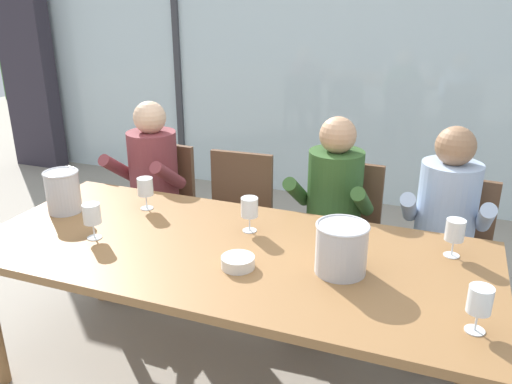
# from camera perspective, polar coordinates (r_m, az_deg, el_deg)

# --- Properties ---
(ground) EXTENTS (14.00, 14.00, 0.00)m
(ground) POSITION_cam_1_polar(r_m,az_deg,el_deg) (3.61, 3.72, -10.02)
(ground) COLOR #9E9384
(window_glass_panel) EXTENTS (7.57, 0.03, 2.60)m
(window_glass_panel) POSITION_cam_1_polar(r_m,az_deg,el_deg) (4.77, 10.36, 14.04)
(window_glass_panel) COLOR silver
(window_glass_panel) RESTS_ON ground
(window_mullion_left) EXTENTS (0.06, 0.06, 2.60)m
(window_mullion_left) POSITION_cam_1_polar(r_m,az_deg,el_deg) (5.33, -8.57, 14.87)
(window_mullion_left) COLOR #38383D
(window_mullion_left) RESTS_ON ground
(hillside_vineyard) EXTENTS (13.57, 2.40, 1.57)m
(hillside_vineyard) POSITION_cam_1_polar(r_m,az_deg,el_deg) (8.59, 15.18, 13.26)
(hillside_vineyard) COLOR #477A38
(hillside_vineyard) RESTS_ON ground
(curtain_heavy_drape) EXTENTS (0.56, 0.20, 2.60)m
(curtain_heavy_drape) POSITION_cam_1_polar(r_m,az_deg,el_deg) (6.24, -23.84, 14.26)
(curtain_heavy_drape) COLOR #332D38
(curtain_heavy_drape) RESTS_ON ground
(dining_table) EXTENTS (2.37, 1.03, 0.76)m
(dining_table) POSITION_cam_1_polar(r_m,az_deg,el_deg) (2.45, -2.93, -7.54)
(dining_table) COLOR olive
(dining_table) RESTS_ON ground
(chair_near_curtain) EXTENTS (0.48, 0.48, 0.89)m
(chair_near_curtain) POSITION_cam_1_polar(r_m,az_deg,el_deg) (3.65, -10.41, -0.76)
(chair_near_curtain) COLOR brown
(chair_near_curtain) RESTS_ON ground
(chair_left_of_center) EXTENTS (0.46, 0.46, 0.89)m
(chair_left_of_center) POSITION_cam_1_polar(r_m,az_deg,el_deg) (3.40, -2.14, -2.13)
(chair_left_of_center) COLOR brown
(chair_left_of_center) RESTS_ON ground
(chair_center) EXTENTS (0.45, 0.45, 0.89)m
(chair_center) POSITION_cam_1_polar(r_m,az_deg,el_deg) (3.25, 9.44, -3.53)
(chair_center) COLOR brown
(chair_center) RESTS_ON ground
(chair_right_of_center) EXTENTS (0.47, 0.47, 0.89)m
(chair_right_of_center) POSITION_cam_1_polar(r_m,az_deg,el_deg) (3.16, 20.46, -5.43)
(chair_right_of_center) COLOR brown
(chair_right_of_center) RESTS_ON ground
(person_maroon_top) EXTENTS (0.47, 0.62, 1.21)m
(person_maroon_top) POSITION_cam_1_polar(r_m,az_deg,el_deg) (3.49, -11.73, 1.11)
(person_maroon_top) COLOR brown
(person_maroon_top) RESTS_ON ground
(person_olive_shirt) EXTENTS (0.47, 0.62, 1.21)m
(person_olive_shirt) POSITION_cam_1_polar(r_m,az_deg,el_deg) (3.04, 8.11, -1.67)
(person_olive_shirt) COLOR #2D5123
(person_olive_shirt) RESTS_ON ground
(person_pale_blue_shirt) EXTENTS (0.46, 0.61, 1.21)m
(person_pale_blue_shirt) POSITION_cam_1_polar(r_m,az_deg,el_deg) (2.99, 19.86, -3.24)
(person_pale_blue_shirt) COLOR #9EB2D1
(person_pale_blue_shirt) RESTS_ON ground
(ice_bucket_primary) EXTENTS (0.22, 0.22, 0.22)m
(ice_bucket_primary) POSITION_cam_1_polar(r_m,az_deg,el_deg) (2.20, 9.29, -6.00)
(ice_bucket_primary) COLOR #B7B7BC
(ice_bucket_primary) RESTS_ON dining_table
(ice_bucket_secondary) EXTENTS (0.18, 0.18, 0.23)m
(ice_bucket_secondary) POSITION_cam_1_polar(r_m,az_deg,el_deg) (2.94, -20.30, 0.11)
(ice_bucket_secondary) COLOR #B7B7BC
(ice_bucket_secondary) RESTS_ON dining_table
(tasting_bowl) EXTENTS (0.14, 0.14, 0.05)m
(tasting_bowl) POSITION_cam_1_polar(r_m,az_deg,el_deg) (2.25, -1.98, -7.64)
(tasting_bowl) COLOR silver
(tasting_bowl) RESTS_ON dining_table
(wine_glass_by_left_taster) EXTENTS (0.08, 0.08, 0.17)m
(wine_glass_by_left_taster) POSITION_cam_1_polar(r_m,az_deg,el_deg) (1.97, 23.20, -10.95)
(wine_glass_by_left_taster) COLOR silver
(wine_glass_by_left_taster) RESTS_ON dining_table
(wine_glass_near_bucket) EXTENTS (0.08, 0.08, 0.17)m
(wine_glass_near_bucket) POSITION_cam_1_polar(r_m,az_deg,el_deg) (2.58, -17.45, -2.44)
(wine_glass_near_bucket) COLOR silver
(wine_glass_near_bucket) RESTS_ON dining_table
(wine_glass_center_pour) EXTENTS (0.08, 0.08, 0.17)m
(wine_glass_center_pour) POSITION_cam_1_polar(r_m,az_deg,el_deg) (2.86, -11.97, 0.42)
(wine_glass_center_pour) COLOR silver
(wine_glass_center_pour) RESTS_ON dining_table
(wine_glass_by_right_taster) EXTENTS (0.08, 0.08, 0.17)m
(wine_glass_by_right_taster) POSITION_cam_1_polar(r_m,az_deg,el_deg) (2.46, 20.86, -4.07)
(wine_glass_by_right_taster) COLOR silver
(wine_glass_by_right_taster) RESTS_ON dining_table
(wine_glass_spare_empty) EXTENTS (0.08, 0.08, 0.17)m
(wine_glass_spare_empty) POSITION_cam_1_polar(r_m,az_deg,el_deg) (2.53, -0.71, -1.84)
(wine_glass_spare_empty) COLOR silver
(wine_glass_spare_empty) RESTS_ON dining_table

